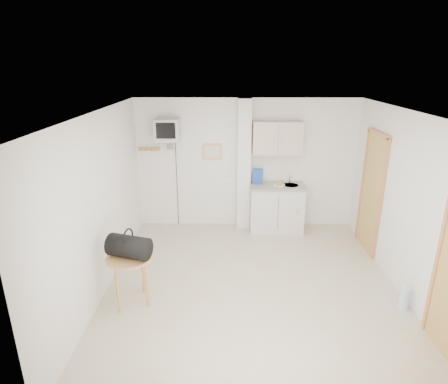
{
  "coord_description": "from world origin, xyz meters",
  "views": [
    {
      "loc": [
        -0.36,
        -4.74,
        3.09
      ],
      "look_at": [
        -0.41,
        0.6,
        1.25
      ],
      "focal_mm": 30.0,
      "sensor_mm": 36.0,
      "label": 1
    }
  ],
  "objects_px": {
    "water_bottle": "(404,298)",
    "round_table": "(130,263)",
    "crt_television": "(168,131)",
    "duffel_bag": "(129,247)"
  },
  "relations": [
    {
      "from": "water_bottle",
      "to": "round_table",
      "type": "bearing_deg",
      "value": 178.24
    },
    {
      "from": "round_table",
      "to": "crt_television",
      "type": "bearing_deg",
      "value": 85.27
    },
    {
      "from": "duffel_bag",
      "to": "water_bottle",
      "type": "height_order",
      "value": "duffel_bag"
    },
    {
      "from": "crt_television",
      "to": "water_bottle",
      "type": "relative_size",
      "value": 5.98
    },
    {
      "from": "duffel_bag",
      "to": "water_bottle",
      "type": "xyz_separation_m",
      "value": [
        3.61,
        -0.1,
        -0.68
      ]
    },
    {
      "from": "crt_television",
      "to": "round_table",
      "type": "distance_m",
      "value": 2.77
    },
    {
      "from": "crt_television",
      "to": "water_bottle",
      "type": "distance_m",
      "value": 4.62
    },
    {
      "from": "round_table",
      "to": "water_bottle",
      "type": "xyz_separation_m",
      "value": [
        3.63,
        -0.11,
        -0.43
      ]
    },
    {
      "from": "round_table",
      "to": "water_bottle",
      "type": "relative_size",
      "value": 1.92
    },
    {
      "from": "crt_television",
      "to": "water_bottle",
      "type": "bearing_deg",
      "value": -36.42
    }
  ]
}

